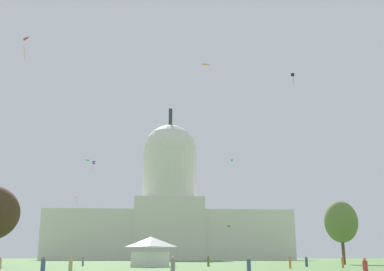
{
  "coord_description": "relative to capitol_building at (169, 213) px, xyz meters",
  "views": [
    {
      "loc": [
        -3.9,
        -29.8,
        1.66
      ],
      "look_at": [
        4.81,
        109.05,
        37.94
      ],
      "focal_mm": 43.5,
      "sensor_mm": 36.0,
      "label": 1
    }
  ],
  "objects": [
    {
      "name": "person_orange_near_tree_west",
      "position": [
        15.31,
        -157.88,
        -21.22
      ],
      "size": [
        0.43,
        0.43,
        1.69
      ],
      "rotation": [
        0.0,
        0.0,
        3.59
      ],
      "color": "orange",
      "rests_on": "ground_plane"
    },
    {
      "name": "kite_red_mid",
      "position": [
        -23.14,
        -165.69,
        8.82
      ],
      "size": [
        1.33,
        1.47,
        2.93
      ],
      "rotation": [
        0.0,
        0.0,
        5.39
      ],
      "color": "red"
    },
    {
      "name": "person_red_front_right",
      "position": [
        10.84,
        -193.99,
        -21.26
      ],
      "size": [
        0.48,
        0.48,
        1.61
      ],
      "rotation": [
        0.0,
        0.0,
        0.7
      ],
      "color": "red",
      "rests_on": "ground_plane"
    },
    {
      "name": "person_orange_mid_right",
      "position": [
        23.74,
        -156.2,
        -21.19
      ],
      "size": [
        0.48,
        0.48,
        1.76
      ],
      "rotation": [
        0.0,
        0.0,
        2.4
      ],
      "color": "orange",
      "rests_on": "ground_plane"
    },
    {
      "name": "kite_violet_mid",
      "position": [
        -24.74,
        -84.13,
        7.72
      ],
      "size": [
        0.92,
        0.91,
        3.09
      ],
      "rotation": [
        0.0,
        0.0,
        4.39
      ],
      "color": "purple"
    },
    {
      "name": "person_tan_back_right",
      "position": [
        -24.64,
        -161.39,
        -21.32
      ],
      "size": [
        0.4,
        0.4,
        1.52
      ],
      "rotation": [
        0.0,
        0.0,
        4.76
      ],
      "color": "tan",
      "rests_on": "ground_plane"
    },
    {
      "name": "person_denim_back_center",
      "position": [
        20.95,
        -147.31,
        -21.2
      ],
      "size": [
        0.56,
        0.56,
        1.78
      ],
      "rotation": [
        0.0,
        0.0,
        1.33
      ],
      "color": "#3D5684",
      "rests_on": "ground_plane"
    },
    {
      "name": "person_grey_front_left",
      "position": [
        -17.24,
        -140.1,
        -21.19
      ],
      "size": [
        0.44,
        0.44,
        1.77
      ],
      "rotation": [
        0.0,
        0.0,
        3.34
      ],
      "color": "gray",
      "rests_on": "ground_plane"
    },
    {
      "name": "person_denim_near_tree_east",
      "position": [
        6.59,
        -172.55,
        -21.3
      ],
      "size": [
        0.53,
        0.53,
        1.57
      ],
      "rotation": [
        0.0,
        0.0,
        4.86
      ],
      "color": "#3D5684",
      "rests_on": "ground_plane"
    },
    {
      "name": "person_denim_front_center",
      "position": [
        -15.69,
        -175.17,
        -21.26
      ],
      "size": [
        0.48,
        0.48,
        1.66
      ],
      "rotation": [
        0.0,
        0.0,
        3.16
      ],
      "color": "#3D5684",
      "rests_on": "ground_plane"
    },
    {
      "name": "kite_green_low",
      "position": [
        25.25,
        -25.15,
        -7.69
      ],
      "size": [
        1.07,
        1.12,
        1.11
      ],
      "rotation": [
        0.0,
        0.0,
        3.1
      ],
      "color": "green"
    },
    {
      "name": "kite_pink_mid",
      "position": [
        -36.66,
        -43.81,
        1.35
      ],
      "size": [
        1.12,
        0.77,
        3.19
      ],
      "rotation": [
        0.0,
        0.0,
        0.08
      ],
      "color": "pink"
    },
    {
      "name": "kite_black_high",
      "position": [
        33.9,
        -102.46,
        30.54
      ],
      "size": [
        0.99,
        0.4,
        3.46
      ],
      "rotation": [
        0.0,
        0.0,
        2.3
      ],
      "color": "black"
    },
    {
      "name": "capitol_building",
      "position": [
        0.0,
        0.0,
        0.0
      ],
      "size": [
        115.53,
        27.41,
        74.74
      ],
      "color": "silver",
      "rests_on": "ground_plane"
    },
    {
      "name": "person_tan_mid_center",
      "position": [
        -12.59,
        -176.5,
        -21.26
      ],
      "size": [
        0.53,
        0.53,
        1.63
      ],
      "rotation": [
        0.0,
        0.0,
        2.63
      ],
      "color": "tan",
      "rests_on": "ground_plane"
    },
    {
      "name": "person_grey_deep_crowd",
      "position": [
        -2.45,
        -192.03,
        -21.22
      ],
      "size": [
        0.34,
        0.34,
        1.68
      ],
      "rotation": [
        0.0,
        0.0,
        3.08
      ],
      "color": "gray",
      "rests_on": "ground_plane"
    },
    {
      "name": "kite_orange_high",
      "position": [
        5.49,
        -135.05,
        19.23
      ],
      "size": [
        1.81,
        0.86,
        0.14
      ],
      "rotation": [
        0.0,
        0.0,
        0.21
      ],
      "color": "orange"
    },
    {
      "name": "kite_cyan_high",
      "position": [
        25.15,
        -38.84,
        18.3
      ],
      "size": [
        0.91,
        0.86,
        1.03
      ],
      "rotation": [
        0.0,
        0.0,
        1.67
      ],
      "color": "#33BCDB"
    },
    {
      "name": "event_tent",
      "position": [
        -5.08,
        -146.39,
        -19.56
      ],
      "size": [
        6.57,
        7.2,
        4.89
      ],
      "rotation": [
        0.0,
        0.0,
        -0.03
      ],
      "color": "white",
      "rests_on": "ground_plane"
    },
    {
      "name": "kite_turquoise_mid",
      "position": [
        -16.57,
        -142.6,
        -3.71
      ],
      "size": [
        0.97,
        1.39,
        0.11
      ],
      "rotation": [
        0.0,
        0.0,
        1.34
      ],
      "color": "teal"
    },
    {
      "name": "person_olive_near_tent",
      "position": [
        4.77,
        -143.92,
        -21.22
      ],
      "size": [
        0.59,
        0.59,
        1.72
      ],
      "rotation": [
        0.0,
        0.0,
        3.81
      ],
      "color": "olive",
      "rests_on": "ground_plane"
    },
    {
      "name": "tree_east_mid",
      "position": [
        35.5,
        -126.47,
        -13.08
      ],
      "size": [
        7.22,
        6.37,
        13.43
      ],
      "color": "brown",
      "rests_on": "ground_plane"
    }
  ]
}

